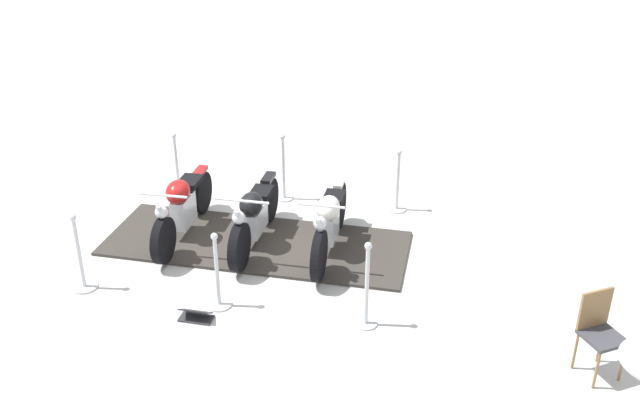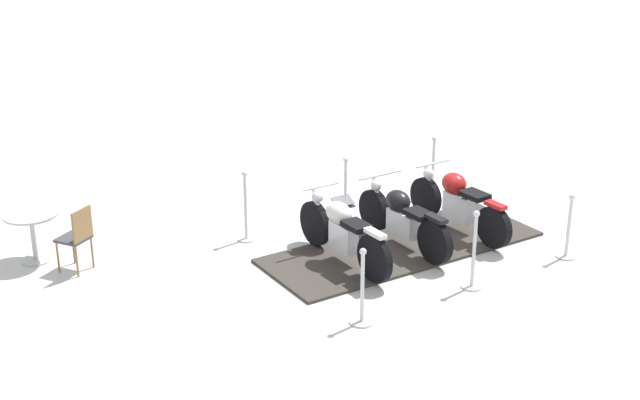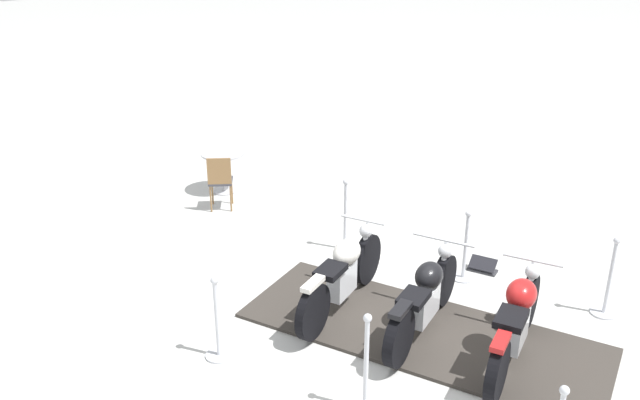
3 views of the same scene
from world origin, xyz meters
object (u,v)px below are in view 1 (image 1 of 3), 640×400
at_px(stanchion_left_front, 177,170).
at_px(info_placard, 196,316).
at_px(motorcycle_maroon, 182,206).
at_px(motorcycle_black, 254,216).
at_px(stanchion_right_rear, 367,295).
at_px(cafe_chair_near_table, 599,328).
at_px(motorcycle_cream, 329,221).
at_px(stanchion_left_rear, 397,191).
at_px(stanchion_right_front, 81,266).
at_px(stanchion_right_mid, 218,283).
at_px(stanchion_left_mid, 284,176).

distance_m(stanchion_left_front, info_placard, 3.89).
distance_m(motorcycle_maroon, motorcycle_black, 1.10).
height_order(motorcycle_black, stanchion_right_rear, stanchion_right_rear).
relative_size(motorcycle_maroon, info_placard, 4.35).
xyz_separation_m(stanchion_left_front, cafe_chair_near_table, (-0.09, -7.16, 0.21)).
height_order(motorcycle_cream, stanchion_left_rear, motorcycle_cream).
height_order(motorcycle_black, stanchion_right_front, stanchion_right_front).
bearing_deg(stanchion_right_mid, motorcycle_maroon, 63.37).
distance_m(stanchion_right_rear, stanchion_left_rear, 3.15).
distance_m(stanchion_left_mid, info_placard, 3.51).
height_order(motorcycle_maroon, stanchion_right_rear, stanchion_right_rear).
bearing_deg(stanchion_left_mid, info_placard, -154.93).
distance_m(motorcycle_maroon, stanchion_right_rear, 3.34).
xyz_separation_m(stanchion_left_rear, info_placard, (-4.04, 0.17, -0.29)).
height_order(stanchion_right_rear, stanchion_left_rear, stanchion_right_rear).
height_order(stanchion_right_front, stanchion_left_mid, stanchion_left_mid).
relative_size(motorcycle_black, info_placard, 4.26).
bearing_deg(stanchion_left_front, motorcycle_maroon, -126.38).
relative_size(motorcycle_black, stanchion_left_front, 1.93).
relative_size(stanchion_right_front, cafe_chair_near_table, 1.11).
distance_m(motorcycle_maroon, cafe_chair_near_table, 5.81).
relative_size(motorcycle_black, stanchion_right_rear, 1.71).
relative_size(stanchion_left_front, cafe_chair_near_table, 1.04).
relative_size(motorcycle_black, cafe_chair_near_table, 2.01).
xyz_separation_m(motorcycle_black, stanchion_left_mid, (1.42, 0.75, -0.09)).
bearing_deg(stanchion_right_front, motorcycle_cream, -34.61).
relative_size(motorcycle_maroon, stanchion_left_front, 1.97).
distance_m(stanchion_right_mid, info_placard, 0.48).
bearing_deg(stanchion_right_rear, stanchion_left_rear, 27.95).
relative_size(motorcycle_cream, stanchion_right_mid, 1.91).
distance_m(motorcycle_black, stanchion_right_front, 2.42).
bearing_deg(motorcycle_cream, stanchion_right_mid, -36.44).
xyz_separation_m(stanchion_right_rear, stanchion_left_front, (1.03, 4.77, -0.07)).
bearing_deg(motorcycle_maroon, motorcycle_cream, 88.15).
xyz_separation_m(motorcycle_cream, stanchion_right_front, (-2.75, 1.90, -0.19)).
relative_size(motorcycle_cream, info_placard, 4.34).
xyz_separation_m(stanchion_right_front, stanchion_left_mid, (3.65, -0.17, 0.07)).
xyz_separation_m(stanchion_right_front, info_placard, (0.49, -1.65, -0.29)).
height_order(stanchion_left_rear, info_placard, stanchion_left_rear).
height_order(stanchion_right_rear, stanchion_right_front, stanchion_right_rear).
xyz_separation_m(stanchion_left_rear, cafe_chair_near_table, (-1.84, -3.87, 0.22)).
bearing_deg(stanchion_left_front, cafe_chair_near_table, -90.74).
distance_m(motorcycle_maroon, stanchion_right_front, 1.73).
bearing_deg(stanchion_right_rear, motorcycle_cream, 54.55).
xyz_separation_m(motorcycle_black, stanchion_right_rear, (-0.49, -2.37, -0.07)).
bearing_deg(stanchion_right_front, stanchion_left_rear, -21.93).
bearing_deg(stanchion_left_front, stanchion_right_rear, -102.17).
xyz_separation_m(stanchion_right_mid, info_placard, (-0.39, -0.01, -0.28)).
xyz_separation_m(stanchion_right_rear, stanchion_left_mid, (1.90, 3.12, -0.01)).
relative_size(stanchion_left_mid, stanchion_left_rear, 1.10).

